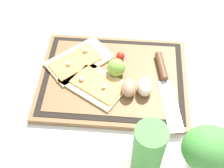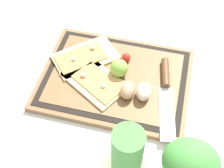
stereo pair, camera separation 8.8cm
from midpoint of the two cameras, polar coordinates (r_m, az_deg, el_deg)
The scene contains 11 objects.
ground_plane at distance 0.93m, azimuth -2.49°, elevation 0.42°, with size 6.00×6.00×0.00m, color silver.
cutting_board at distance 0.92m, azimuth -2.51°, elevation 0.81°, with size 0.44×0.33×0.02m.
pizza_slice_near at distance 0.96m, azimuth -8.77°, elevation 4.10°, with size 0.22×0.21×0.02m.
pizza_slice_far at distance 0.90m, azimuth -6.05°, elevation -0.09°, with size 0.22×0.19×0.02m.
knife at distance 0.91m, azimuth 6.76°, elevation 1.08°, with size 0.08×0.27×0.02m.
egg_brown at distance 0.86m, azimuth 0.20°, elevation -0.89°, with size 0.04×0.06×0.04m, color tan.
egg_pink at distance 0.87m, azimuth 3.13°, elevation -0.77°, with size 0.04×0.06×0.04m, color beige.
lime at distance 0.90m, azimuth -2.01°, elevation 2.86°, with size 0.05×0.05×0.05m, color #7FB742.
cherry_tomato_red at distance 0.95m, azimuth -1.12°, elevation 4.94°, with size 0.03×0.03×0.03m, color red.
herb_pot at distance 0.71m, azimuth 2.47°, elevation -14.81°, with size 0.12×0.12×0.23m.
herb_glass at distance 0.70m, azimuth 13.42°, elevation -12.84°, with size 0.12×0.10×0.19m.
Camera 1 is at (-0.04, 0.57, 0.73)m, focal length 50.00 mm.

